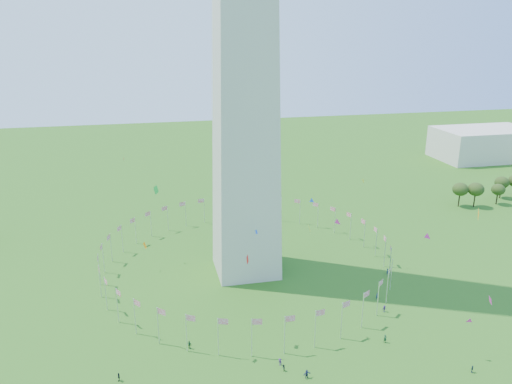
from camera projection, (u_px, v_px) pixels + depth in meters
ground at (298, 384)px, 96.45m from camera, size 600.00×600.00×0.00m
flag_ring at (246, 255)px, 141.44m from camera, size 80.24×80.24×9.00m
gov_building_east_a at (484, 144)px, 264.68m from camera, size 50.00×30.00×16.00m
crowd at (294, 370)px, 99.38m from camera, size 89.73×58.02×2.00m
kites_aloft at (310, 231)px, 112.88m from camera, size 74.21×74.23×29.97m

